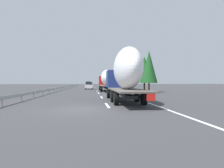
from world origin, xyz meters
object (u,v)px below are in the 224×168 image
Objects in this scene: truck_lead at (106,79)px; car_silver_hatch at (88,85)px; car_white_van at (89,86)px; road_sign at (113,81)px; truck_trailing at (125,73)px.

car_silver_hatch is (26.30, 3.85, -1.37)m from truck_lead.
car_white_van is 1.55× the size of road_sign.
truck_trailing reaches higher than truck_lead.
car_silver_hatch is 12.85m from road_sign.
road_sign is (36.83, -3.10, -0.53)m from truck_trailing.
truck_trailing reaches higher than car_silver_hatch.
truck_lead is 2.78× the size of car_white_van.
truck_trailing is 3.00× the size of car_silver_hatch.
truck_lead reaches higher than car_white_van.
truck_lead is at bearing 168.72° from road_sign.
car_white_van is at bearing 122.05° from road_sign.
car_silver_hatch is at bearing 8.32° from truck_lead.
truck_lead is 12.03m from car_white_van.
road_sign is at bearing -57.95° from car_white_van.
car_white_van is 7.85m from road_sign.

